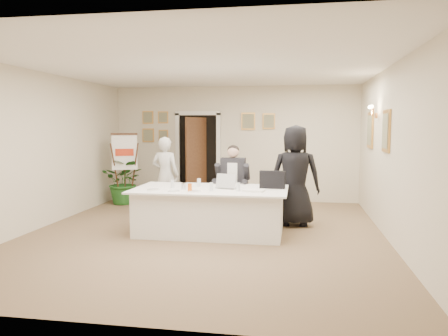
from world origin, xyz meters
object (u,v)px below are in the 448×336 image
standing_man (165,175)px  laptop_bag (272,180)px  seated_man (233,183)px  flip_chart (125,173)px  standing_woman (295,176)px  conference_table (210,211)px  potted_palm (125,182)px  oj_glass (190,187)px  steel_jug (184,186)px  paper_stack (254,190)px  laptop (227,180)px

standing_man → laptop_bag: standing_man is taller
seated_man → flip_chart: size_ratio=0.91×
standing_woman → flip_chart: bearing=-20.0°
flip_chart → laptop_bag: size_ratio=3.81×
conference_table → potted_palm: 3.53m
oj_glass → steel_jug: (-0.16, 0.22, -0.01)m
conference_table → oj_glass: 0.65m
steel_jug → standing_woman: bearing=29.0°
standing_man → paper_stack: (2.03, -1.76, -0.01)m
standing_woman → standing_man: bearing=-13.8°
paper_stack → flip_chart: bearing=141.9°
seated_man → steel_jug: (-0.65, -1.19, 0.09)m
seated_man → standing_woman: (1.18, -0.18, 0.18)m
conference_table → laptop: (0.27, 0.10, 0.52)m
laptop → paper_stack: size_ratio=1.09×
laptop_bag → steel_jug: laptop_bag is taller
conference_table → laptop_bag: bearing=9.8°
conference_table → laptop: size_ratio=7.09×
standing_man → laptop: (1.55, -1.44, 0.11)m
laptop_bag → paper_stack: bearing=-120.2°
seated_man → oj_glass: size_ratio=11.44×
potted_palm → laptop: bearing=-39.8°
standing_woman → laptop_bag: bearing=61.0°
standing_woman → oj_glass: 2.09m
steel_jug → standing_man: bearing=116.4°
laptop → flip_chart: bearing=156.6°
standing_man → paper_stack: size_ratio=4.80×
flip_chart → standing_woman: standing_woman is taller
oj_glass → steel_jug: 0.27m
oj_glass → laptop: bearing=42.7°
laptop_bag → seated_man: bearing=138.0°
standing_woman → paper_stack: size_ratio=5.53×
conference_table → seated_man: (0.24, 1.02, 0.35)m
conference_table → flip_chart: flip_chart is taller
flip_chart → standing_woman: (3.91, -1.49, 0.17)m
seated_man → flip_chart: flip_chart is taller
oj_glass → seated_man: bearing=70.7°
seated_man → laptop: (0.04, -0.92, 0.17)m
laptop → paper_stack: laptop is taller
flip_chart → steel_jug: size_ratio=14.85×
paper_stack → laptop: bearing=146.8°
flip_chart → laptop_bag: 4.14m
steel_jug → laptop_bag: bearing=13.7°
potted_palm → oj_glass: 3.66m
paper_stack → oj_glass: size_ratio=2.58×
laptop → potted_palm: bearing=155.7°
flip_chart → standing_man: 1.45m
standing_woman → steel_jug: bearing=29.8°
standing_man → steel_jug: (0.85, -1.72, 0.02)m
conference_table → standing_woman: (1.42, 0.84, 0.53)m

